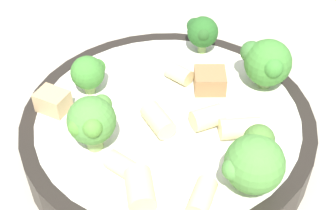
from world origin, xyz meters
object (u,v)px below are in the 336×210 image
(rigatoni_1, at_px, (122,166))
(rigatoni_5, at_px, (158,120))
(pasta_bowl, at_px, (168,128))
(rigatoni_2, at_px, (240,128))
(broccoli_floret_2, at_px, (202,31))
(rigatoni_0, at_px, (140,189))
(chicken_chunk_1, at_px, (54,97))
(broccoli_floret_1, at_px, (92,121))
(rigatoni_4, at_px, (202,197))
(broccoli_floret_4, at_px, (253,162))
(rigatoni_3, at_px, (179,74))
(chicken_chunk_0, at_px, (210,81))
(broccoli_floret_0, at_px, (88,72))
(rigatoni_6, at_px, (207,118))
(broccoli_floret_3, at_px, (267,62))

(rigatoni_1, xyz_separation_m, rigatoni_5, (-0.02, -0.04, 0.00))
(pasta_bowl, bearing_deg, rigatoni_2, 160.64)
(broccoli_floret_2, xyz_separation_m, rigatoni_5, (0.03, 0.10, -0.01))
(rigatoni_0, bearing_deg, chicken_chunk_1, -47.64)
(broccoli_floret_1, relative_size, rigatoni_4, 1.65)
(rigatoni_4, bearing_deg, broccoli_floret_4, -151.90)
(rigatoni_4, bearing_deg, rigatoni_0, -2.70)
(broccoli_floret_1, height_order, rigatoni_4, broccoli_floret_1)
(rigatoni_3, bearing_deg, chicken_chunk_0, 161.54)
(broccoli_floret_0, height_order, rigatoni_6, broccoli_floret_0)
(rigatoni_3, distance_m, chicken_chunk_0, 0.03)
(pasta_bowl, distance_m, chicken_chunk_1, 0.09)
(rigatoni_1, relative_size, rigatoni_6, 0.97)
(rigatoni_6, height_order, chicken_chunk_1, same)
(rigatoni_5, bearing_deg, rigatoni_4, 116.66)
(rigatoni_0, xyz_separation_m, chicken_chunk_1, (0.08, -0.08, -0.00))
(rigatoni_1, height_order, rigatoni_2, rigatoni_2)
(broccoli_floret_2, height_order, rigatoni_4, broccoli_floret_2)
(pasta_bowl, bearing_deg, broccoli_floret_3, -151.68)
(broccoli_floret_2, distance_m, chicken_chunk_1, 0.14)
(chicken_chunk_0, bearing_deg, broccoli_floret_1, 41.37)
(broccoli_floret_0, relative_size, broccoli_floret_2, 0.96)
(rigatoni_6, bearing_deg, rigatoni_0, 58.91)
(rigatoni_4, relative_size, rigatoni_6, 1.11)
(rigatoni_2, height_order, rigatoni_6, same)
(broccoli_floret_1, xyz_separation_m, chicken_chunk_1, (0.04, -0.04, -0.02))
(broccoli_floret_3, relative_size, broccoli_floret_4, 0.98)
(rigatoni_2, bearing_deg, broccoli_floret_3, -110.15)
(rigatoni_5, bearing_deg, broccoli_floret_3, -146.12)
(broccoli_floret_3, distance_m, rigatoni_4, 0.13)
(rigatoni_1, distance_m, chicken_chunk_1, 0.09)
(rigatoni_5, bearing_deg, broccoli_floret_1, 28.18)
(pasta_bowl, xyz_separation_m, rigatoni_2, (-0.05, 0.02, 0.02))
(rigatoni_2, xyz_separation_m, rigatoni_5, (0.06, -0.00, -0.00))
(broccoli_floret_1, height_order, rigatoni_5, broccoli_floret_1)
(rigatoni_3, xyz_separation_m, chicken_chunk_1, (0.09, 0.04, 0.00))
(rigatoni_1, bearing_deg, rigatoni_3, -107.83)
(rigatoni_3, bearing_deg, broccoli_floret_3, 178.59)
(chicken_chunk_0, bearing_deg, rigatoni_0, 68.93)
(rigatoni_2, relative_size, rigatoni_5, 1.02)
(broccoli_floret_4, bearing_deg, broccoli_floret_2, -76.97)
(pasta_bowl, distance_m, rigatoni_5, 0.03)
(rigatoni_2, bearing_deg, broccoli_floret_2, -73.93)
(broccoli_floret_2, height_order, broccoli_floret_4, broccoli_floret_4)
(rigatoni_3, relative_size, rigatoni_6, 0.90)
(rigatoni_6, bearing_deg, rigatoni_4, 87.92)
(rigatoni_0, height_order, rigatoni_1, rigatoni_0)
(broccoli_floret_2, xyz_separation_m, chicken_chunk_0, (-0.01, 0.05, -0.01))
(pasta_bowl, xyz_separation_m, broccoli_floret_3, (-0.07, -0.04, 0.04))
(rigatoni_1, bearing_deg, rigatoni_0, 125.14)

